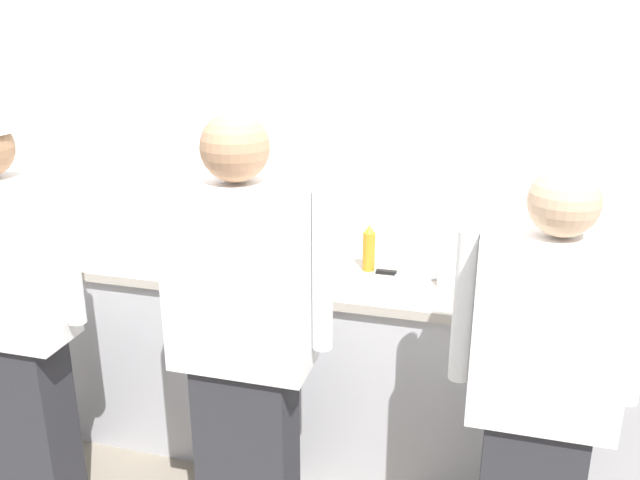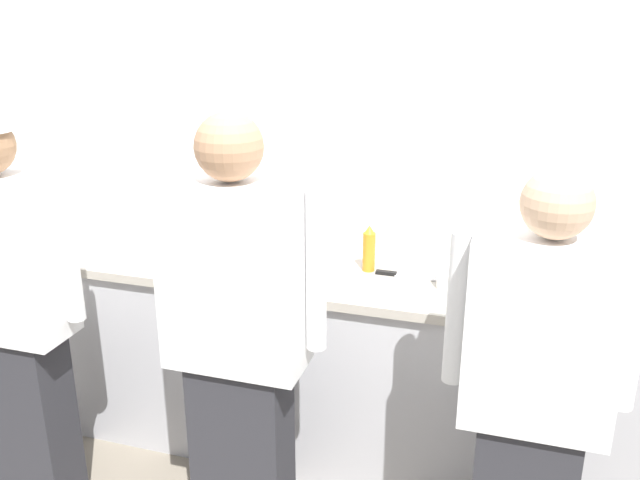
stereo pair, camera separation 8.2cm
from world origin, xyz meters
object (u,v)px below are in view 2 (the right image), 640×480
object	(u,v)px
mixing_bowl_steel	(566,288)
chef_near_left	(12,310)
ramekin_yellow_sauce	(376,255)
sheet_tray	(83,237)
squeeze_bottle_primary	(369,249)
plate_stack_rear	(146,244)
chefs_knife	(402,275)
plate_stack_front	(464,279)
deli_cup	(523,268)
ramekin_orange_sauce	(270,249)
chef_center	(238,342)
chef_far_right	(533,400)
squeeze_bottle_secondary	(317,253)

from	to	relation	value
mixing_bowl_steel	chef_near_left	bearing A→B (deg)	-162.03
mixing_bowl_steel	ramekin_yellow_sauce	world-z (taller)	mixing_bowl_steel
sheet_tray	squeeze_bottle_primary	size ratio (longest dim) A/B	2.05
plate_stack_rear	chefs_knife	bearing A→B (deg)	0.65
plate_stack_front	deli_cup	size ratio (longest dim) A/B	2.52
chef_near_left	plate_stack_front	distance (m)	1.81
plate_stack_front	ramekin_orange_sauce	world-z (taller)	plate_stack_front
chef_center	ramekin_orange_sauce	world-z (taller)	chef_center
plate_stack_rear	sheet_tray	distance (m)	0.37
mixing_bowl_steel	ramekin_yellow_sauce	size ratio (longest dim) A/B	4.14
plate_stack_front	sheet_tray	xyz separation A→B (m)	(-1.88, 0.05, -0.03)
mixing_bowl_steel	squeeze_bottle_primary	world-z (taller)	squeeze_bottle_primary
chef_far_right	mixing_bowl_steel	distance (m)	0.66
squeeze_bottle_secondary	chefs_knife	distance (m)	0.38
chef_near_left	deli_cup	size ratio (longest dim) A/B	18.58
plate_stack_rear	squeeze_bottle_primary	world-z (taller)	squeeze_bottle_primary
chef_far_right	deli_cup	bearing A→B (deg)	93.92
chef_near_left	squeeze_bottle_primary	bearing A→B (deg)	31.45
plate_stack_front	chefs_knife	xyz separation A→B (m)	(-0.27, 0.05, -0.04)
ramekin_yellow_sauce	deli_cup	distance (m)	0.65
squeeze_bottle_secondary	squeeze_bottle_primary	bearing A→B (deg)	26.83
mixing_bowl_steel	ramekin_yellow_sauce	bearing A→B (deg)	164.51
chef_far_right	plate_stack_front	xyz separation A→B (m)	(-0.29, 0.66, 0.12)
deli_cup	chefs_knife	size ratio (longest dim) A/B	0.33
plate_stack_front	ramekin_orange_sauce	xyz separation A→B (m)	(-0.91, 0.13, -0.02)
squeeze_bottle_secondary	ramekin_orange_sauce	size ratio (longest dim) A/B	2.09
plate_stack_rear	ramekin_yellow_sauce	xyz separation A→B (m)	(1.09, 0.17, 0.00)
chef_far_right	squeeze_bottle_primary	distance (m)	1.03
squeeze_bottle_primary	deli_cup	world-z (taller)	squeeze_bottle_primary
chef_near_left	mixing_bowl_steel	size ratio (longest dim) A/B	4.65
ramekin_orange_sauce	deli_cup	bearing A→B (deg)	3.15
chef_near_left	plate_stack_front	world-z (taller)	chef_near_left
chef_center	chefs_knife	distance (m)	0.86
chef_near_left	ramekin_orange_sauce	xyz separation A→B (m)	(0.76, 0.82, 0.05)
plate_stack_rear	squeeze_bottle_primary	size ratio (longest dim) A/B	0.92
squeeze_bottle_secondary	plate_stack_rear	bearing A→B (deg)	175.84
sheet_tray	squeeze_bottle_primary	world-z (taller)	squeeze_bottle_primary
chefs_knife	chef_far_right	bearing A→B (deg)	-51.81
plate_stack_front	chefs_knife	size ratio (longest dim) A/B	0.82
mixing_bowl_steel	squeeze_bottle_secondary	size ratio (longest dim) A/B	1.81
sheet_tray	deli_cup	bearing A→B (deg)	3.76
squeeze_bottle_primary	ramekin_yellow_sauce	bearing A→B (deg)	87.62
plate_stack_rear	deli_cup	xyz separation A→B (m)	(1.74, 0.16, 0.02)
chef_center	plate_stack_front	distance (m)	0.99
plate_stack_front	ramekin_yellow_sauce	distance (m)	0.46
plate_stack_front	deli_cup	distance (m)	0.30
chef_center	chef_near_left	bearing A→B (deg)	-179.84
mixing_bowl_steel	sheet_tray	world-z (taller)	mixing_bowl_steel
chef_near_left	ramekin_yellow_sauce	distance (m)	1.54
chef_near_left	plate_stack_front	xyz separation A→B (m)	(1.67, 0.69, 0.06)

